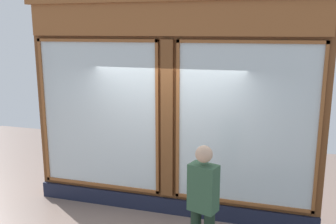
% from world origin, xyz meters
% --- Properties ---
extents(shop_facade, '(5.00, 0.42, 4.13)m').
position_xyz_m(shop_facade, '(-0.00, -0.13, 1.83)').
color(shop_facade, brown).
rests_on(shop_facade, ground_plane).
extents(pedestrian, '(0.41, 0.32, 1.69)m').
position_xyz_m(pedestrian, '(-0.86, 1.32, 0.93)').
color(pedestrian, '#1C2F21').
rests_on(pedestrian, ground_plane).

